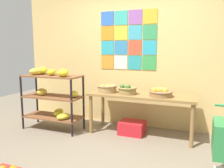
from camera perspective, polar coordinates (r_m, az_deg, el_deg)
The scene contains 8 objects.
ground at distance 3.21m, azimuth -2.87°, elevation -18.35°, with size 9.10×9.10×0.00m, color #7D705D.
back_wall_with_art at distance 4.35m, azimuth 5.70°, elevation 7.67°, with size 4.65×0.07×2.76m.
banana_shelf_unit at distance 4.28m, azimuth -14.57°, elevation -2.09°, with size 1.09×0.51×1.13m.
display_table at distance 3.90m, azimuth 7.41°, elevation -3.65°, with size 1.79×0.63×0.71m.
fruit_basket_back_right at distance 3.84m, azimuth 3.82°, elevation -1.42°, with size 0.32×0.32×0.17m.
fruit_basket_left at distance 3.73m, azimuth 11.96°, elevation -2.07°, with size 0.38×0.38×0.15m.
fruit_basket_centre at distance 3.99m, azimuth -1.27°, elevation -1.06°, with size 0.35×0.35×0.15m.
produce_crate_under_table at distance 4.06m, azimuth 5.00°, elevation -10.79°, with size 0.42×0.35×0.22m, color red.
Camera 1 is at (1.19, -2.60, 1.45)m, focal length 36.70 mm.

